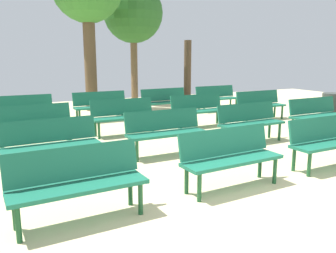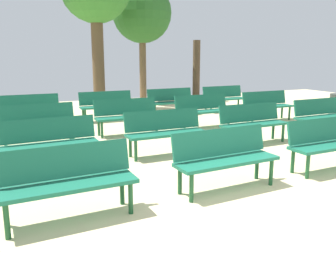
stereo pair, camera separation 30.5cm
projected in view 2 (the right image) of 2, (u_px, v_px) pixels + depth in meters
The scene contains 18 objects.
ground_plane at pixel (306, 238), 3.81m from camera, with size 25.91×25.91×0.00m, color beige.
bench_r0_c1 at pixel (68, 178), 4.19m from camera, with size 1.62×0.55×0.87m.
bench_r0_c2 at pixel (225, 155), 5.15m from camera, with size 1.62×0.56×0.87m.
bench_r0_c3 at pixel (328, 140), 6.04m from camera, with size 1.61×0.52×0.87m.
bench_r1_c1 at pixel (50, 140), 6.05m from camera, with size 1.62×0.55×0.87m.
bench_r1_c2 at pixel (165, 129), 6.95m from camera, with size 1.60×0.49×0.87m.
bench_r1_c3 at pixel (252, 121), 7.85m from camera, with size 1.62×0.54×0.87m.
bench_r1_c4 at pixel (322, 114), 8.79m from camera, with size 1.61×0.52×0.87m.
bench_r2_c1 at pixel (38, 121), 7.82m from camera, with size 1.62×0.57×0.87m.
bench_r2_c2 at pixel (127, 114), 8.77m from camera, with size 1.60×0.48×0.87m.
bench_r2_c3 at pixel (203, 109), 9.67m from camera, with size 1.61×0.52×0.87m.
bench_r2_c4 at pixel (267, 104), 10.61m from camera, with size 1.61×0.51×0.87m.
bench_r3_c1 at pixel (29, 108), 9.71m from camera, with size 1.60×0.49×0.87m.
bench_r3_c2 at pixel (107, 104), 10.60m from camera, with size 1.60×0.50×0.87m.
bench_r3_c3 at pixel (171, 100), 11.53m from camera, with size 1.62×0.56×0.87m.
bench_r3_c4 at pixel (224, 97), 12.44m from camera, with size 1.62×0.55×0.87m.
tree_1 at pixel (196, 71), 15.11m from camera, with size 0.31×0.31×2.58m.
tree_2 at pixel (142, 14), 14.23m from camera, with size 2.40×2.40×4.82m.
Camera 2 is at (-2.79, -2.58, 1.93)m, focal length 37.62 mm.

